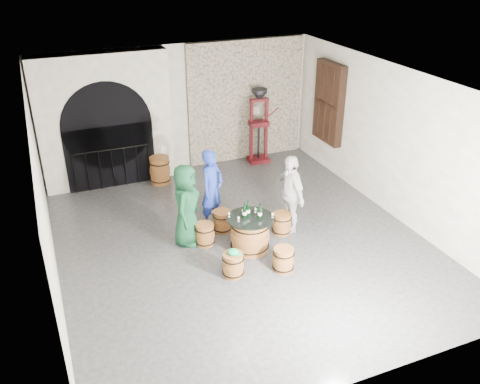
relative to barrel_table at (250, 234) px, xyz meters
name	(u,v)px	position (x,y,z in m)	size (l,w,h in m)	color
ground	(240,240)	(-0.06, 0.39, -0.35)	(8.00, 8.00, 0.00)	#2B2B2E
wall_back	(180,108)	(-0.06, 4.39, 1.25)	(8.00, 8.00, 0.00)	silver
wall_front	(363,290)	(-0.06, -3.61, 1.25)	(8.00, 8.00, 0.00)	silver
wall_left	(43,201)	(-3.56, 0.39, 1.25)	(8.00, 8.00, 0.00)	silver
wall_right	(392,142)	(3.44, 0.39, 1.25)	(8.00, 8.00, 0.00)	silver
ceiling	(240,84)	(-0.06, 0.39, 2.85)	(8.00, 8.00, 0.00)	beige
stone_facing_panel	(246,101)	(1.74, 4.33, 1.25)	(3.20, 0.12, 3.18)	tan
arched_opening	(105,121)	(-1.96, 4.12, 1.23)	(3.10, 0.60, 3.19)	silver
shuttered_window	(329,103)	(3.32, 2.79, 1.45)	(0.23, 1.10, 2.00)	black
barrel_table	(250,234)	(0.00, 0.00, 0.00)	(0.92, 0.92, 0.71)	brown
barrel_stool_left	(205,234)	(-0.75, 0.51, -0.13)	(0.40, 0.40, 0.45)	brown
barrel_stool_far	(222,221)	(-0.25, 0.87, -0.13)	(0.40, 0.40, 0.45)	brown
barrel_stool_right	(282,223)	(0.85, 0.32, -0.13)	(0.40, 0.40, 0.45)	brown
barrel_stool_near_right	(283,259)	(0.29, -0.86, -0.13)	(0.40, 0.40, 0.45)	brown
barrel_stool_near_left	(233,265)	(-0.62, -0.67, -0.13)	(0.40, 0.40, 0.45)	brown
green_cap	(233,252)	(-0.62, -0.67, 0.14)	(0.24, 0.19, 0.11)	#0E9C58
person_green	(186,205)	(-1.04, 0.72, 0.48)	(0.82, 0.53, 1.67)	#113C23
person_blue	(212,189)	(-0.34, 1.19, 0.49)	(0.62, 0.40, 1.69)	navy
person_white	(290,194)	(1.05, 0.39, 0.48)	(0.98, 0.41, 1.67)	beige
wine_bottle_left	(245,212)	(-0.10, 0.04, 0.49)	(0.08, 0.08, 0.32)	black
wine_bottle_center	(260,212)	(0.16, -0.09, 0.49)	(0.08, 0.08, 0.32)	black
wine_bottle_right	(248,210)	(-0.01, 0.09, 0.49)	(0.08, 0.08, 0.32)	black
tasting_glass_a	(239,219)	(-0.26, -0.05, 0.41)	(0.05, 0.05, 0.10)	orange
tasting_glass_b	(261,211)	(0.26, 0.08, 0.41)	(0.05, 0.05, 0.10)	orange
tasting_glass_c	(243,212)	(-0.07, 0.19, 0.41)	(0.05, 0.05, 0.10)	orange
tasting_glass_d	(255,210)	(0.17, 0.15, 0.41)	(0.05, 0.05, 0.10)	orange
tasting_glass_e	(273,215)	(0.39, -0.16, 0.41)	(0.05, 0.05, 0.10)	orange
tasting_glass_f	(229,215)	(-0.36, 0.17, 0.41)	(0.05, 0.05, 0.10)	orange
side_barrel	(160,170)	(-0.86, 3.61, -0.01)	(0.51, 0.51, 0.68)	brown
corking_press	(259,120)	(1.95, 3.92, 0.82)	(0.83, 0.49, 2.01)	#550E16
control_box	(256,110)	(1.99, 4.25, 1.00)	(0.18, 0.10, 0.22)	silver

